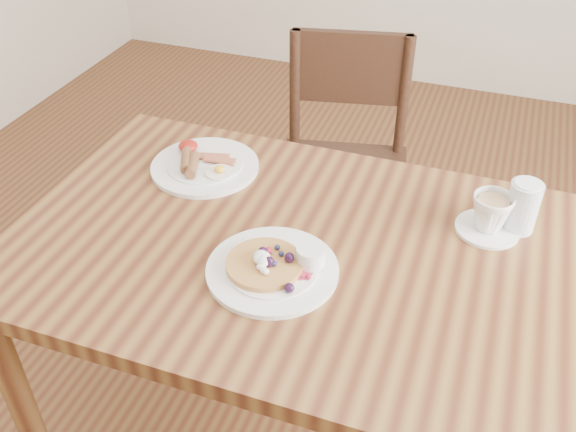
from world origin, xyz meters
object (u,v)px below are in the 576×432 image
object	(u,v)px
dining_table	(288,276)
breakfast_plate	(203,165)
pancake_plate	(275,267)
chair_far	(343,160)
teacup_saucer	(490,215)
water_glass	(522,207)

from	to	relation	value
dining_table	breakfast_plate	size ratio (longest dim) A/B	4.44
dining_table	pancake_plate	xyz separation A→B (m)	(0.01, -0.10, 0.11)
dining_table	chair_far	bearing A→B (deg)	95.78
teacup_saucer	water_glass	world-z (taller)	water_glass
chair_far	breakfast_plate	bearing A→B (deg)	56.22
breakfast_plate	water_glass	world-z (taller)	water_glass
dining_table	pancake_plate	size ratio (longest dim) A/B	4.44
chair_far	water_glass	bearing A→B (deg)	122.75
breakfast_plate	water_glass	distance (m)	0.76
dining_table	teacup_saucer	bearing A→B (deg)	25.05
chair_far	water_glass	distance (m)	0.82
dining_table	water_glass	distance (m)	0.53
water_glass	chair_far	bearing A→B (deg)	134.77
breakfast_plate	pancake_plate	bearing A→B (deg)	-44.60
pancake_plate	teacup_saucer	xyz separation A→B (m)	(0.39, 0.29, 0.03)
teacup_saucer	pancake_plate	bearing A→B (deg)	-143.90
pancake_plate	teacup_saucer	bearing A→B (deg)	36.10
teacup_saucer	chair_far	bearing A→B (deg)	129.77
breakfast_plate	chair_far	bearing A→B (deg)	68.24
breakfast_plate	teacup_saucer	bearing A→B (deg)	-1.28
chair_far	breakfast_plate	world-z (taller)	chair_far
chair_far	pancake_plate	distance (m)	0.90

